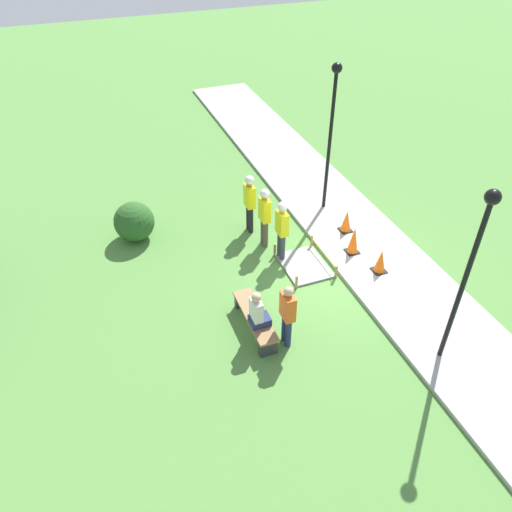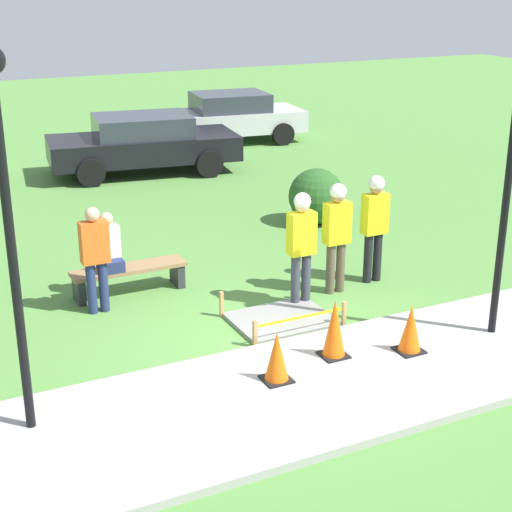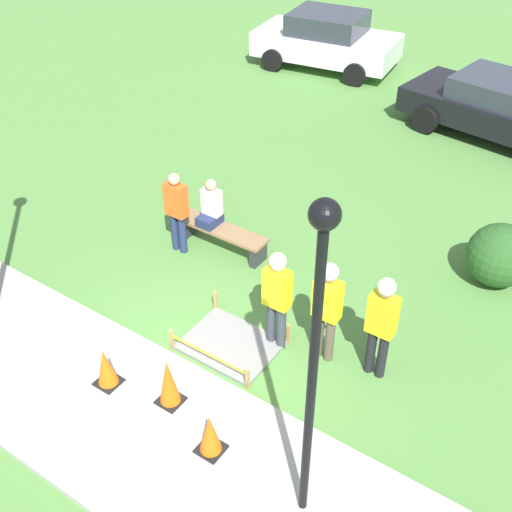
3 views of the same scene
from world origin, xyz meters
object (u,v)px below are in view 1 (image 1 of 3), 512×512
(traffic_cone_sidewalk_edge, at_px, (346,221))
(park_bench, at_px, (255,319))
(traffic_cone_far_patch, at_px, (354,240))
(lamppost_near, at_px, (332,119))
(worker_assistant, at_px, (282,226))
(worker_trainee, at_px, (250,199))
(person_seated_on_bench, at_px, (258,312))
(traffic_cone_near_patch, at_px, (381,261))
(bystander_in_orange_shirt, at_px, (287,313))
(worker_supervisor, at_px, (265,213))
(lamppost_far, at_px, (472,257))

(traffic_cone_sidewalk_edge, bearing_deg, park_bench, 124.71)
(traffic_cone_far_patch, xyz_separation_m, lamppost_near, (2.32, -0.33, 2.37))
(park_bench, xyz_separation_m, lamppost_near, (3.95, -3.73, 2.54))
(worker_assistant, height_order, worker_trainee, worker_trainee)
(traffic_cone_far_patch, relative_size, person_seated_on_bench, 0.88)
(park_bench, xyz_separation_m, worker_trainee, (3.68, -1.24, 0.73))
(park_bench, xyz_separation_m, person_seated_on_bench, (-0.28, 0.05, 0.47))
(traffic_cone_near_patch, height_order, worker_assistant, worker_assistant)
(traffic_cone_near_patch, relative_size, lamppost_near, 0.15)
(person_seated_on_bench, distance_m, bystander_in_orange_shirt, 0.65)
(bystander_in_orange_shirt, bearing_deg, worker_trainee, -9.90)
(worker_supervisor, bearing_deg, park_bench, 154.68)
(worker_supervisor, relative_size, worker_trainee, 1.00)
(worker_assistant, distance_m, worker_trainee, 1.54)
(park_bench, height_order, lamppost_far, lamppost_far)
(traffic_cone_near_patch, height_order, bystander_in_orange_shirt, bystander_in_orange_shirt)
(bystander_in_orange_shirt, relative_size, lamppost_near, 0.38)
(worker_assistant, height_order, lamppost_far, lamppost_far)
(traffic_cone_near_patch, xyz_separation_m, lamppost_near, (3.27, -0.09, 2.44))
(traffic_cone_near_patch, bearing_deg, park_bench, 100.54)
(traffic_cone_near_patch, distance_m, lamppost_far, 3.67)
(lamppost_near, bearing_deg, traffic_cone_far_patch, 171.89)
(worker_assistant, bearing_deg, traffic_cone_near_patch, -125.73)
(worker_assistant, relative_size, lamppost_near, 0.41)
(traffic_cone_near_patch, bearing_deg, worker_trainee, 38.64)
(worker_supervisor, xyz_separation_m, lamppost_far, (-5.07, -1.98, 1.67))
(traffic_cone_sidewalk_edge, bearing_deg, lamppost_near, -0.46)
(worker_supervisor, height_order, bystander_in_orange_shirt, worker_supervisor)
(traffic_cone_near_patch, relative_size, bystander_in_orange_shirt, 0.39)
(person_seated_on_bench, bearing_deg, lamppost_far, -119.05)
(traffic_cone_near_patch, distance_m, park_bench, 3.70)
(traffic_cone_near_patch, xyz_separation_m, worker_supervisor, (2.22, 2.27, 0.63))
(traffic_cone_sidewalk_edge, distance_m, worker_assistant, 2.28)
(traffic_cone_near_patch, bearing_deg, worker_supervisor, 45.61)
(traffic_cone_far_patch, bearing_deg, person_seated_on_bench, 118.98)
(worker_assistant, bearing_deg, park_bench, 144.38)
(traffic_cone_far_patch, distance_m, worker_trainee, 3.03)
(traffic_cone_far_patch, bearing_deg, bystander_in_orange_shirt, 127.73)
(traffic_cone_sidewalk_edge, xyz_separation_m, worker_trainee, (1.11, 2.48, 0.63))
(traffic_cone_far_patch, relative_size, worker_trainee, 0.45)
(worker_trainee, bearing_deg, bystander_in_orange_shirt, 170.10)
(traffic_cone_near_patch, xyz_separation_m, worker_assistant, (1.50, 2.08, 0.62))
(worker_supervisor, relative_size, worker_assistant, 1.01)
(traffic_cone_near_patch, xyz_separation_m, lamppost_far, (-2.85, 0.28, 2.30))
(traffic_cone_near_patch, xyz_separation_m, traffic_cone_sidewalk_edge, (1.90, -0.08, 0.00))
(person_seated_on_bench, distance_m, lamppost_near, 6.04)
(worker_supervisor, xyz_separation_m, worker_trainee, (0.78, 0.13, 0.01))
(park_bench, height_order, worker_assistant, worker_assistant)
(traffic_cone_sidewalk_edge, relative_size, worker_supervisor, 0.37)
(park_bench, relative_size, lamppost_far, 0.45)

